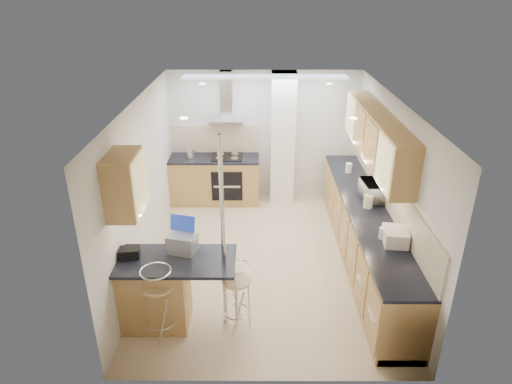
{
  "coord_description": "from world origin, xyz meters",
  "views": [
    {
      "loc": [
        -0.14,
        -6.04,
        3.95
      ],
      "look_at": [
        -0.15,
        0.2,
        1.07
      ],
      "focal_mm": 32.0,
      "sensor_mm": 36.0,
      "label": 1
    }
  ],
  "objects_px": {
    "microwave": "(374,191)",
    "bread_bin": "(395,236)",
    "bar_stool_near": "(159,303)",
    "bar_stool_end": "(236,296)",
    "laptop": "(182,243)"
  },
  "relations": [
    {
      "from": "bar_stool_end",
      "to": "laptop",
      "type": "bearing_deg",
      "value": 105.27
    },
    {
      "from": "laptop",
      "to": "bar_stool_near",
      "type": "bearing_deg",
      "value": -105.87
    },
    {
      "from": "microwave",
      "to": "laptop",
      "type": "bearing_deg",
      "value": 114.25
    },
    {
      "from": "bar_stool_end",
      "to": "bar_stool_near",
      "type": "bearing_deg",
      "value": 136.86
    },
    {
      "from": "microwave",
      "to": "bar_stool_end",
      "type": "relative_size",
      "value": 0.57
    },
    {
      "from": "laptop",
      "to": "microwave",
      "type": "bearing_deg",
      "value": 44.29
    },
    {
      "from": "microwave",
      "to": "bar_stool_near",
      "type": "distance_m",
      "value": 3.58
    },
    {
      "from": "microwave",
      "to": "bread_bin",
      "type": "relative_size",
      "value": 1.39
    },
    {
      "from": "laptop",
      "to": "bar_stool_near",
      "type": "height_order",
      "value": "laptop"
    },
    {
      "from": "microwave",
      "to": "bread_bin",
      "type": "distance_m",
      "value": 1.3
    },
    {
      "from": "bar_stool_near",
      "to": "bar_stool_end",
      "type": "relative_size",
      "value": 1.07
    },
    {
      "from": "microwave",
      "to": "bread_bin",
      "type": "height_order",
      "value": "microwave"
    },
    {
      "from": "laptop",
      "to": "bar_stool_end",
      "type": "distance_m",
      "value": 0.93
    },
    {
      "from": "laptop",
      "to": "bar_stool_end",
      "type": "relative_size",
      "value": 0.37
    },
    {
      "from": "microwave",
      "to": "laptop",
      "type": "relative_size",
      "value": 1.53
    }
  ]
}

